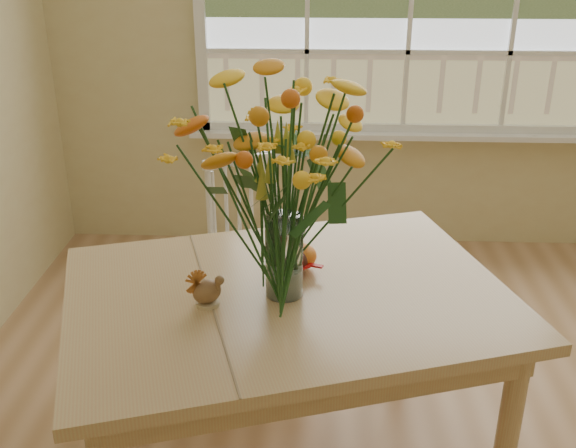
{
  "coord_description": "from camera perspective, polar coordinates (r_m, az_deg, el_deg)",
  "views": [
    {
      "loc": [
        -0.49,
        -1.54,
        1.78
      ],
      "look_at": [
        -0.57,
        0.33,
        0.95
      ],
      "focal_mm": 42.0,
      "sensor_mm": 36.0,
      "label": 1
    }
  ],
  "objects": [
    {
      "name": "dark_gourd",
      "position": [
        2.21,
        0.54,
        -3.3
      ],
      "size": [
        0.12,
        0.09,
        0.08
      ],
      "color": "#38160F",
      "rests_on": "dining_table"
    },
    {
      "name": "flower_vase",
      "position": [
        1.95,
        -0.34,
        4.08
      ],
      "size": [
        0.55,
        0.55,
        0.65
      ],
      "color": "white",
      "rests_on": "dining_table"
    },
    {
      "name": "windsor_chair",
      "position": [
        2.92,
        -2.58,
        -2.21
      ],
      "size": [
        0.52,
        0.51,
        0.88
      ],
      "rotation": [
        0.0,
        0.0,
        0.36
      ],
      "color": "white",
      "rests_on": "floor"
    },
    {
      "name": "pumpkin",
      "position": [
        2.24,
        1.11,
        -2.82
      ],
      "size": [
        0.1,
        0.1,
        0.08
      ],
      "primitive_type": "ellipsoid",
      "color": "#D25018",
      "rests_on": "dining_table"
    },
    {
      "name": "dining_table",
      "position": [
        2.18,
        -0.02,
        -7.73
      ],
      "size": [
        1.59,
        1.33,
        0.73
      ],
      "rotation": [
        0.0,
        0.0,
        0.3
      ],
      "color": "tan",
      "rests_on": "floor"
    },
    {
      "name": "turkey_figurine",
      "position": [
        2.05,
        -6.87,
        -5.71
      ],
      "size": [
        0.11,
        0.11,
        0.11
      ],
      "rotation": [
        0.0,
        0.0,
        0.63
      ],
      "color": "#CCB78C",
      "rests_on": "dining_table"
    },
    {
      "name": "wall_back",
      "position": [
        3.84,
        10.26,
        17.17
      ],
      "size": [
        4.0,
        0.02,
        2.7
      ],
      "primitive_type": "cube",
      "color": "#D1BE85",
      "rests_on": "floor"
    }
  ]
}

